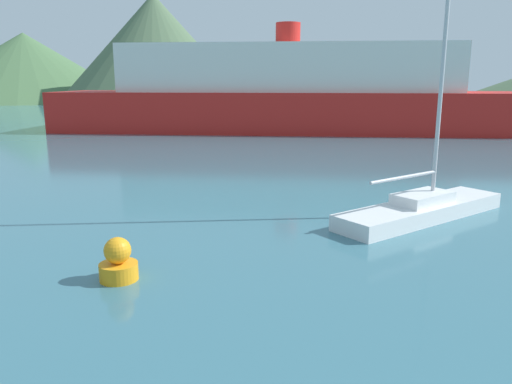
{
  "coord_description": "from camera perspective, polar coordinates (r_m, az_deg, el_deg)",
  "views": [
    {
      "loc": [
        -0.02,
        1.44,
        4.05
      ],
      "look_at": [
        -0.73,
        14.0,
        1.2
      ],
      "focal_mm": 35.0,
      "sensor_mm": 36.0,
      "label": 1
    }
  ],
  "objects": [
    {
      "name": "ferry_distant",
      "position": [
        40.1,
        3.59,
        11.14
      ],
      "size": [
        36.62,
        8.99,
        8.26
      ],
      "rotation": [
        0.0,
        0.0,
        -0.04
      ],
      "color": "red",
      "rests_on": "ground_plane"
    },
    {
      "name": "hill_east",
      "position": [
        91.07,
        12.66,
        12.97
      ],
      "size": [
        42.85,
        42.85,
        9.65
      ],
      "color": "#476B42",
      "rests_on": "ground_plane"
    },
    {
      "name": "hill_central",
      "position": [
        87.34,
        -11.47,
        15.65
      ],
      "size": [
        32.37,
        32.37,
        17.59
      ],
      "color": "#4C6647",
      "rests_on": "ground_plane"
    },
    {
      "name": "buoy_marker",
      "position": [
        10.72,
        -15.47,
        -7.77
      ],
      "size": [
        0.79,
        0.79,
        0.91
      ],
      "color": "orange",
      "rests_on": "ground_plane"
    },
    {
      "name": "hill_west",
      "position": [
        107.87,
        -24.83,
        12.85
      ],
      "size": [
        41.32,
        41.32,
        12.64
      ],
      "color": "#476B42",
      "rests_on": "ground_plane"
    },
    {
      "name": "sailboat_inner",
      "position": [
        15.58,
        18.5,
        -1.22
      ],
      "size": [
        5.74,
        5.08,
        11.19
      ],
      "rotation": [
        0.0,
        0.0,
        0.69
      ],
      "color": "white",
      "rests_on": "ground_plane"
    }
  ]
}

